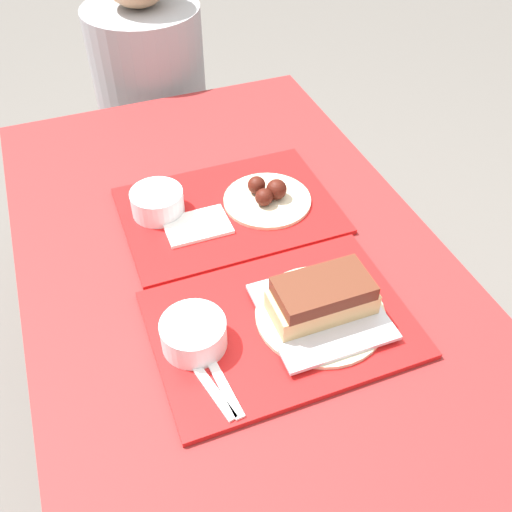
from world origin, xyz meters
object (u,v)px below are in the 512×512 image
Objects in this scene: bowl_coleslaw_far at (157,201)px; wings_plate_far at (267,196)px; brisket_sandwich_plate at (322,304)px; tray_far at (229,211)px; bowl_coleslaw_near at (194,333)px; person_seated_across at (148,68)px; tray_near at (281,324)px.

wings_plate_far is (0.23, -0.05, -0.02)m from bowl_coleslaw_far.
wings_plate_far is (0.03, 0.34, -0.02)m from brisket_sandwich_plate.
bowl_coleslaw_far is (-0.15, 0.04, 0.04)m from tray_far.
person_seated_across is (0.17, 1.10, -0.05)m from bowl_coleslaw_near.
bowl_coleslaw_far is 0.58× the size of wings_plate_far.
person_seated_across is at bearing 90.18° from tray_far.
bowl_coleslaw_far is 0.74m from person_seated_across.
brisket_sandwich_plate is 2.08× the size of bowl_coleslaw_far.
person_seated_across reaches higher than tray_far.
bowl_coleslaw_far is at bearing 168.00° from wings_plate_far.
brisket_sandwich_plate is 1.12m from person_seated_across.
brisket_sandwich_plate is (0.07, -0.01, 0.04)m from tray_near.
bowl_coleslaw_near reaches higher than tray_near.
brisket_sandwich_plate is at bearing -9.00° from tray_near.
bowl_coleslaw_near is 0.17× the size of person_seated_across.
tray_far is 0.77m from person_seated_across.
person_seated_across is (-0.00, 0.77, -0.02)m from tray_far.
bowl_coleslaw_far reaches higher than tray_far.
wings_plate_far is 0.29× the size of person_seated_across.
bowl_coleslaw_far is at bearing -101.21° from person_seated_across.
bowl_coleslaw_near is at bearing -129.35° from wings_plate_far.
bowl_coleslaw_near is at bearing 174.85° from brisket_sandwich_plate.
tray_near is at bearing -92.83° from tray_far.
bowl_coleslaw_far is (-0.20, 0.39, -0.00)m from brisket_sandwich_plate.
wings_plate_far is 0.78m from person_seated_across.
bowl_coleslaw_near is (-0.17, -0.33, 0.04)m from tray_far.
bowl_coleslaw_near is 0.23m from brisket_sandwich_plate.
tray_far is (0.02, 0.34, 0.00)m from tray_near.
tray_far is 0.68× the size of person_seated_across.
tray_near is 2.36× the size of wings_plate_far.
person_seated_across is at bearing 92.96° from brisket_sandwich_plate.
person_seated_across is (0.14, 0.73, -0.05)m from bowl_coleslaw_far.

